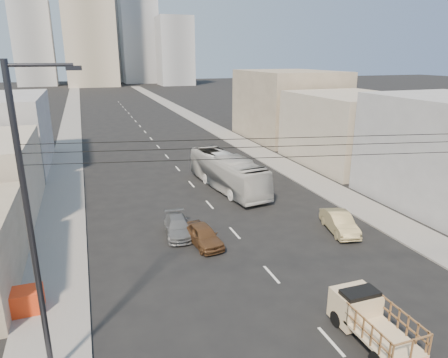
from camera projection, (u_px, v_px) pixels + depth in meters
sidewalk_left at (71, 123)px, 75.19m from camera, size 3.50×180.00×0.12m
sidewalk_right at (192, 117)px, 82.62m from camera, size 3.50×180.00×0.12m
lane_dashes at (148, 135)px, 63.60m from camera, size 0.15×104.00×0.01m
flatbed_pickup at (371, 317)px, 17.50m from camera, size 1.95×4.41×1.90m
city_bus at (227, 172)px, 37.45m from camera, size 4.24×11.97×3.26m
sedan_brown at (203, 235)px, 26.49m from camera, size 2.12×4.18×1.37m
sedan_tan at (339, 223)px, 28.43m from camera, size 2.39×4.53×1.42m
sedan_grey at (178, 227)px, 27.99m from camera, size 2.13×4.32×1.21m
streetlamp_left at (33, 225)px, 13.92m from camera, size 2.36×0.25×12.00m
overhead_wires at (358, 145)px, 14.52m from camera, size 23.01×5.02×0.72m
crate_stack at (23, 301)px, 19.36m from camera, size 1.80×1.20×1.14m
bldg_right_mid at (350, 129)px, 46.05m from camera, size 11.00×14.00×8.00m
bldg_right_far at (288, 105)px, 60.34m from camera, size 12.00×16.00×10.00m
high_rise_tower at (87, 9)px, 158.96m from camera, size 20.00×20.00×60.00m
midrise_ne at (139, 38)px, 182.39m from camera, size 16.00×16.00×40.00m
midrise_nw at (34, 44)px, 164.85m from camera, size 15.00×15.00×34.00m
midrise_back at (109, 34)px, 191.53m from camera, size 18.00×18.00×44.00m
midrise_east at (175, 51)px, 169.93m from camera, size 14.00×14.00×28.00m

